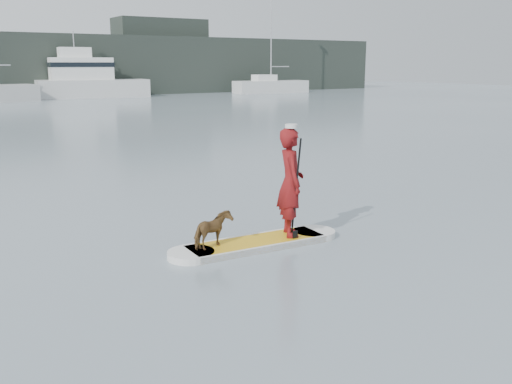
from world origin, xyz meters
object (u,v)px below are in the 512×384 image
paddler (291,182)px  paddleboard (256,243)px  sailboat_f (270,85)px  motor_yacht_a (88,79)px  dog (213,230)px

paddler → paddleboard: bearing=109.2°
sailboat_f → motor_yacht_a: 19.66m
paddler → sailboat_f: 53.86m
paddleboard → dog: size_ratio=4.52×
paddler → dog: bearing=109.2°
paddleboard → dog: bearing=-180.0°
paddleboard → motor_yacht_a: (10.73, 46.89, 1.67)m
motor_yacht_a → paddleboard: bearing=-96.7°
sailboat_f → paddleboard: bearing=-119.2°
paddleboard → sailboat_f: size_ratio=0.26×
paddleboard → sailboat_f: sailboat_f is taller
paddleboard → dog: (-0.84, 0.05, 0.37)m
dog → sailboat_f: 54.66m
dog → sailboat_f: bearing=-53.5°
paddler → motor_yacht_a: size_ratio=0.19×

